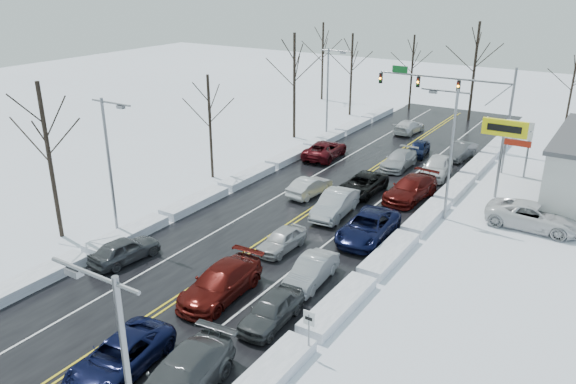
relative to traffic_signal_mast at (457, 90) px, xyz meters
The scene contains 38 objects.
ground 28.73m from the traffic_signal_mast, 97.02° to the right, with size 160.00×160.00×0.00m, color white.
road_surface 26.78m from the traffic_signal_mast, 97.55° to the right, with size 14.00×84.00×0.01m, color black.
snow_bank_left 28.77m from the traffic_signal_mast, 113.03° to the right, with size 1.48×72.00×0.59m, color white.
snow_bank_right 26.88m from the traffic_signal_mast, 80.92° to the right, with size 1.48×72.00×0.59m, color white.
traffic_signal_mast is the anchor object (origin of this frame).
tires_plus_sign 13.92m from the traffic_signal_mast, 59.54° to the right, with size 3.20×0.34×6.00m.
used_vehicles_sign 9.50m from the traffic_signal_mast, 40.34° to the right, with size 2.20×0.22×4.65m.
speed_limit_sign 36.51m from the traffic_signal_mast, 82.48° to the right, with size 0.55×0.09×2.35m.
streetlight_ne 18.63m from the traffic_signal_mast, 74.91° to the right, with size 3.20×0.25×9.00m.
streetlight_sw 34.08m from the traffic_signal_mast, 110.16° to the right, with size 3.20×0.25×9.00m.
streetlight_nw 12.40m from the traffic_signal_mast, 161.23° to the right, with size 3.20×0.25×9.00m.
tree_left_b 37.16m from the traffic_signal_mast, 113.74° to the right, with size 4.00×4.00×10.00m.
tree_left_c 24.38m from the traffic_signal_mast, 124.90° to the right, with size 3.40×3.40×8.50m.
tree_left_d 15.93m from the traffic_signal_mast, 157.76° to the right, with size 4.20×4.20×10.50m.
tree_left_e 15.51m from the traffic_signal_mast, 157.13° to the left, with size 3.80×3.80×9.50m.
tree_far_a 24.63m from the traffic_signal_mast, 150.75° to the left, with size 4.00×4.00×10.00m.
tree_far_b 16.10m from the traffic_signal_mast, 125.98° to the left, with size 3.60×3.60×9.00m.
tree_far_c 11.32m from the traffic_signal_mast, 97.48° to the left, with size 4.40×4.40×11.00m.
tree_far_d 15.16m from the traffic_signal_mast, 55.64° to the left, with size 3.40×3.40×8.50m.
queued_car_2 41.53m from the traffic_signal_mast, 92.09° to the right, with size 2.45×5.31×1.48m, color black.
queued_car_3 34.64m from the traffic_signal_mast, 92.77° to the right, with size 2.31×5.68×1.65m, color #4B0D0A.
queued_car_4 28.55m from the traffic_signal_mast, 93.87° to the right, with size 1.58×3.92×1.34m, color #BCBCBF.
queued_car_5 22.28m from the traffic_signal_mast, 94.27° to the right, with size 1.79×5.12×1.69m, color #ACAFB4.
queued_car_6 17.67m from the traffic_signal_mast, 96.19° to the right, with size 2.44×5.29×1.47m, color black.
queued_car_7 11.02m from the traffic_signal_mast, 100.62° to the right, with size 2.02×4.96×1.44m, color #A2A5AA.
queued_car_8 7.57m from the traffic_signal_mast, 107.93° to the right, with size 1.58×3.93×1.34m, color black.
queued_car_12 35.21m from the traffic_signal_mast, 86.83° to the right, with size 1.72×4.28×1.46m, color #3A3C3E.
queued_car_13 30.92m from the traffic_signal_mast, 86.95° to the right, with size 1.52×4.35×1.43m, color #989CA0.
queued_car_14 24.38m from the traffic_signal_mast, 85.43° to the right, with size 2.72×5.89×1.64m, color black.
queued_car_15 16.79m from the traffic_signal_mast, 83.77° to the right, with size 2.34×5.75×1.67m, color #440B09.
queued_car_16 11.42m from the traffic_signal_mast, 80.05° to the right, with size 2.01×4.99×1.70m, color silver.
queued_car_17 7.03m from the traffic_signal_mast, 63.37° to the right, with size 1.55×4.44×1.46m, color #434548.
oncoming_car_0 20.59m from the traffic_signal_mast, 104.72° to the right, with size 1.49×4.27×1.41m, color silver.
oncoming_car_1 14.52m from the traffic_signal_mast, 129.81° to the right, with size 2.61×5.65×1.57m, color #47090E.
oncoming_car_2 7.83m from the traffic_signal_mast, 159.63° to the left, with size 1.93×4.76×1.38m, color silver.
oncoming_car_3 35.67m from the traffic_signal_mast, 104.61° to the right, with size 1.74×4.33×1.48m, color #444649.
parked_car_0 20.17m from the traffic_signal_mast, 57.21° to the right, with size 2.81×6.10×1.69m, color silver.
parked_car_2 13.57m from the traffic_signal_mast, 23.74° to the right, with size 1.96×4.86×1.66m, color black.
Camera 1 is at (18.44, -25.80, 15.86)m, focal length 35.00 mm.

